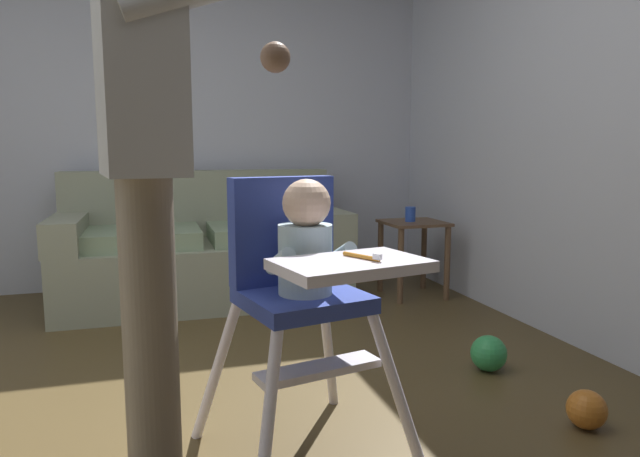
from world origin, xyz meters
TOP-DOWN VIEW (x-y plane):
  - ground at (0.00, 0.00)m, footprint 5.61×6.40m
  - wall_far at (0.00, 2.43)m, footprint 4.81×0.06m
  - wall_right at (2.04, 0.30)m, footprint 0.06×5.40m
  - couch at (0.28, 1.91)m, footprint 1.85×0.86m
  - high_chair at (0.40, -0.19)m, footprint 0.71×0.81m
  - adult_standing at (-0.07, -0.26)m, footprint 0.56×0.50m
  - toy_ball at (1.43, -0.32)m, footprint 0.14×0.14m
  - toy_ball_second at (1.40, 0.25)m, footprint 0.16×0.16m
  - side_table at (1.66, 1.58)m, footprint 0.40×0.40m
  - sippy_cup at (1.63, 1.58)m, footprint 0.07×0.07m
  - wall_clock at (-0.06, 2.39)m, footprint 0.31×0.04m

SIDE VIEW (x-z plane):
  - ground at x=0.00m, z-range -0.10..0.00m
  - toy_ball at x=1.43m, z-range 0.00..0.14m
  - toy_ball_second at x=1.40m, z-range 0.00..0.16m
  - couch at x=0.28m, z-range -0.10..0.76m
  - side_table at x=1.66m, z-range 0.12..0.64m
  - sippy_cup at x=1.63m, z-range 0.52..0.62m
  - high_chair at x=0.40m, z-range 0.17..1.09m
  - adult_standing at x=-0.07m, z-range 0.12..1.84m
  - wall_far at x=0.00m, z-range 0.00..2.71m
  - wall_right at x=2.04m, z-range 0.00..2.71m
  - wall_clock at x=-0.06m, z-range 1.68..1.98m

